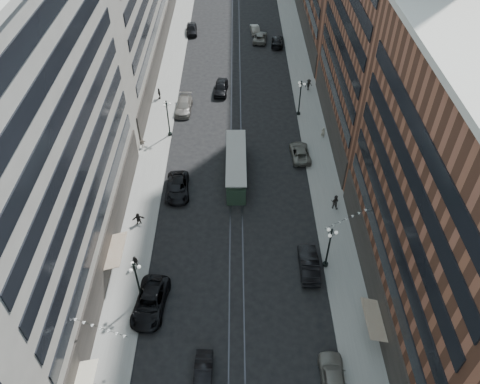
{
  "coord_description": "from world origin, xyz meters",
  "views": [
    {
      "loc": [
        0.12,
        1.78,
        38.66
      ],
      "look_at": [
        0.42,
        37.98,
        5.0
      ],
      "focal_mm": 35.0,
      "sensor_mm": 36.0,
      "label": 1
    }
  ],
  "objects_px": {
    "streetcar": "(236,167)",
    "car_9": "(192,29)",
    "car_5": "(203,374)",
    "car_13": "(221,88)",
    "lamppost_sw_far": "(137,281)",
    "car_2": "(150,302)",
    "pedestrian_6": "(143,143)",
    "pedestrian_7": "(335,202)",
    "pedestrian_2": "(135,262)",
    "car_12": "(277,41)",
    "lamppost_se_far": "(329,246)",
    "pedestrian_8": "(323,132)",
    "car_4": "(333,379)",
    "car_8": "(184,106)",
    "lamppost_se_mid": "(300,97)",
    "car_14": "(255,29)",
    "pedestrian_9": "(309,85)",
    "car_extra_1": "(260,37)",
    "car_7": "(178,187)",
    "pedestrian_extra_1": "(159,93)",
    "lamppost_sw_mid": "(168,117)",
    "car_extra_2": "(175,188)",
    "pedestrian_5": "(138,218)",
    "car_11": "(300,152)",
    "car_10": "(309,264)"
  },
  "relations": [
    {
      "from": "streetcar",
      "to": "car_9",
      "type": "bearing_deg",
      "value": 101.4
    },
    {
      "from": "car_5",
      "to": "car_13",
      "type": "relative_size",
      "value": 0.83
    },
    {
      "from": "lamppost_sw_far",
      "to": "car_2",
      "type": "height_order",
      "value": "lamppost_sw_far"
    },
    {
      "from": "pedestrian_6",
      "to": "pedestrian_7",
      "type": "bearing_deg",
      "value": 149.54
    },
    {
      "from": "lamppost_sw_far",
      "to": "pedestrian_2",
      "type": "relative_size",
      "value": 3.65
    },
    {
      "from": "car_12",
      "to": "car_9",
      "type": "bearing_deg",
      "value": -12.23
    },
    {
      "from": "lamppost_se_far",
      "to": "car_13",
      "type": "height_order",
      "value": "lamppost_se_far"
    },
    {
      "from": "lamppost_se_far",
      "to": "pedestrian_8",
      "type": "distance_m",
      "value": 22.57
    },
    {
      "from": "car_4",
      "to": "car_5",
      "type": "height_order",
      "value": "car_4"
    },
    {
      "from": "lamppost_se_far",
      "to": "pedestrian_7",
      "type": "height_order",
      "value": "lamppost_se_far"
    },
    {
      "from": "car_4",
      "to": "car_8",
      "type": "xyz_separation_m",
      "value": [
        -15.76,
        41.87,
        -0.08
      ]
    },
    {
      "from": "car_2",
      "to": "car_8",
      "type": "relative_size",
      "value": 1.11
    },
    {
      "from": "lamppost_se_mid",
      "to": "pedestrian_2",
      "type": "bearing_deg",
      "value": -124.86
    },
    {
      "from": "car_8",
      "to": "car_13",
      "type": "bearing_deg",
      "value": 45.66
    },
    {
      "from": "car_12",
      "to": "pedestrian_6",
      "type": "distance_m",
      "value": 36.73
    },
    {
      "from": "car_14",
      "to": "pedestrian_9",
      "type": "xyz_separation_m",
      "value": [
        7.76,
        -21.42,
        0.36
      ]
    },
    {
      "from": "car_extra_1",
      "to": "pedestrian_6",
      "type": "bearing_deg",
      "value": 68.55
    },
    {
      "from": "car_7",
      "to": "pedestrian_extra_1",
      "type": "xyz_separation_m",
      "value": [
        -4.74,
        21.12,
        0.24
      ]
    },
    {
      "from": "lamppost_sw_mid",
      "to": "car_7",
      "type": "xyz_separation_m",
      "value": [
        2.18,
        -11.59,
        -2.3
      ]
    },
    {
      "from": "car_7",
      "to": "car_13",
      "type": "bearing_deg",
      "value": 74.34
    },
    {
      "from": "pedestrian_6",
      "to": "lamppost_se_mid",
      "type": "bearing_deg",
      "value": -164.46
    },
    {
      "from": "car_5",
      "to": "car_extra_2",
      "type": "xyz_separation_m",
      "value": [
        -4.59,
        23.14,
        0.07
      ]
    },
    {
      "from": "car_13",
      "to": "car_14",
      "type": "bearing_deg",
      "value": 79.21
    },
    {
      "from": "pedestrian_extra_1",
      "to": "pedestrian_2",
      "type": "bearing_deg",
      "value": -22.82
    },
    {
      "from": "pedestrian_2",
      "to": "pedestrian_8",
      "type": "xyz_separation_m",
      "value": [
        22.3,
        22.35,
        0.04
      ]
    },
    {
      "from": "car_8",
      "to": "pedestrian_8",
      "type": "xyz_separation_m",
      "value": [
        19.71,
        -7.11,
        0.14
      ]
    },
    {
      "from": "car_4",
      "to": "car_9",
      "type": "distance_m",
      "value": 70.54
    },
    {
      "from": "lamppost_sw_far",
      "to": "car_9",
      "type": "height_order",
      "value": "lamppost_sw_far"
    },
    {
      "from": "lamppost_se_far",
      "to": "pedestrian_9",
      "type": "xyz_separation_m",
      "value": [
        2.23,
        34.89,
        -2.02
      ]
    },
    {
      "from": "lamppost_se_mid",
      "to": "car_5",
      "type": "height_order",
      "value": "lamppost_se_mid"
    },
    {
      "from": "lamppost_sw_mid",
      "to": "car_8",
      "type": "relative_size",
      "value": 0.99
    },
    {
      "from": "pedestrian_9",
      "to": "car_extra_1",
      "type": "distance_m",
      "value": 19.18
    },
    {
      "from": "streetcar",
      "to": "car_7",
      "type": "height_order",
      "value": "streetcar"
    },
    {
      "from": "pedestrian_6",
      "to": "car_4",
      "type": "bearing_deg",
      "value": 117.9
    },
    {
      "from": "lamppost_sw_far",
      "to": "lamppost_se_mid",
      "type": "bearing_deg",
      "value": 60.1
    },
    {
      "from": "pedestrian_9",
      "to": "pedestrian_7",
      "type": "bearing_deg",
      "value": -112.29
    },
    {
      "from": "car_13",
      "to": "lamppost_sw_mid",
      "type": "bearing_deg",
      "value": -116.3
    },
    {
      "from": "car_2",
      "to": "pedestrian_extra_1",
      "type": "relative_size",
      "value": 3.47
    },
    {
      "from": "car_12",
      "to": "pedestrian_9",
      "type": "bearing_deg",
      "value": 109.13
    },
    {
      "from": "pedestrian_5",
      "to": "pedestrian_7",
      "type": "bearing_deg",
      "value": -7.16
    },
    {
      "from": "pedestrian_8",
      "to": "car_4",
      "type": "bearing_deg",
      "value": 85.36
    },
    {
      "from": "car_11",
      "to": "pedestrian_extra_1",
      "type": "xyz_separation_m",
      "value": [
        -20.16,
        14.37,
        0.33
      ]
    },
    {
      "from": "lamppost_sw_mid",
      "to": "lamppost_se_mid",
      "type": "height_order",
      "value": "same"
    },
    {
      "from": "car_13",
      "to": "lamppost_se_far",
      "type": "bearing_deg",
      "value": -66.9
    },
    {
      "from": "pedestrian_9",
      "to": "lamppost_se_mid",
      "type": "bearing_deg",
      "value": -130.21
    },
    {
      "from": "car_12",
      "to": "car_extra_1",
      "type": "relative_size",
      "value": 1.0
    },
    {
      "from": "lamppost_sw_mid",
      "to": "car_11",
      "type": "xyz_separation_m",
      "value": [
        17.6,
        -4.84,
        -2.39
      ]
    },
    {
      "from": "car_9",
      "to": "car_extra_1",
      "type": "relative_size",
      "value": 0.95
    },
    {
      "from": "pedestrian_2",
      "to": "car_7",
      "type": "relative_size",
      "value": 0.27
    },
    {
      "from": "car_10",
      "to": "pedestrian_9",
      "type": "distance_m",
      "value": 35.54
    }
  ]
}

